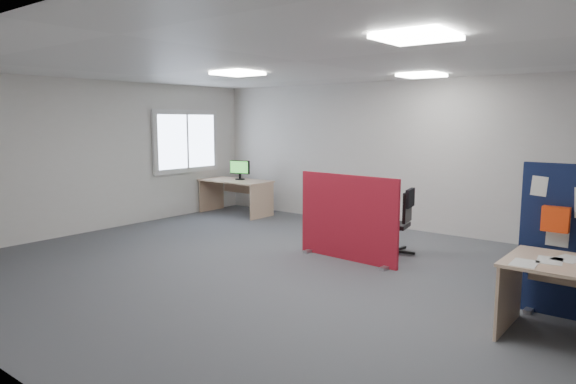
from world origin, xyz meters
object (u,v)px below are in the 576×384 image
Objects in this scene: second_desk at (237,188)px; monitor_second at (240,169)px; office_chair at (400,218)px; red_divider at (348,218)px.

monitor_second is (0.03, 0.07, 0.41)m from second_desk.
second_desk is 1.59× the size of office_chair.
monitor_second is 4.35m from office_chair.
red_divider is 3.66× the size of monitor_second.
office_chair is (4.24, -0.92, 0.00)m from second_desk.
red_divider is 4.16m from monitor_second.
red_divider is 1.06× the size of second_desk.
office_chair reaches higher than second_desk.
monitor_second is at bearing 158.58° from red_divider.
red_divider reaches higher than office_chair.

